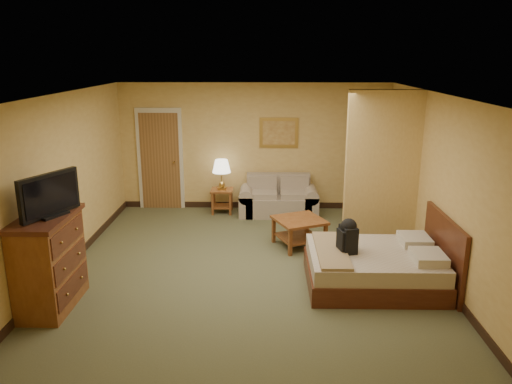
{
  "coord_description": "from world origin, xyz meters",
  "views": [
    {
      "loc": [
        0.26,
        -7.11,
        3.13
      ],
      "look_at": [
        0.09,
        0.6,
        1.0
      ],
      "focal_mm": 35.0,
      "sensor_mm": 36.0,
      "label": 1
    }
  ],
  "objects_px": {
    "loveseat": "(278,202)",
    "dresser": "(49,262)",
    "coffee_table": "(299,227)",
    "bed": "(378,266)"
  },
  "relations": [
    {
      "from": "loveseat",
      "to": "dresser",
      "type": "xyz_separation_m",
      "value": [
        -2.97,
        -3.93,
        0.36
      ]
    },
    {
      "from": "loveseat",
      "to": "coffee_table",
      "type": "height_order",
      "value": "loveseat"
    },
    {
      "from": "dresser",
      "to": "bed",
      "type": "xyz_separation_m",
      "value": [
        4.3,
        0.73,
        -0.34
      ]
    },
    {
      "from": "dresser",
      "to": "bed",
      "type": "height_order",
      "value": "dresser"
    },
    {
      "from": "coffee_table",
      "to": "dresser",
      "type": "relative_size",
      "value": 0.81
    },
    {
      "from": "loveseat",
      "to": "coffee_table",
      "type": "distance_m",
      "value": 1.79
    },
    {
      "from": "bed",
      "to": "dresser",
      "type": "bearing_deg",
      "value": -170.32
    },
    {
      "from": "loveseat",
      "to": "bed",
      "type": "height_order",
      "value": "bed"
    },
    {
      "from": "loveseat",
      "to": "dresser",
      "type": "relative_size",
      "value": 1.29
    },
    {
      "from": "dresser",
      "to": "loveseat",
      "type": "bearing_deg",
      "value": 52.88
    }
  ]
}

